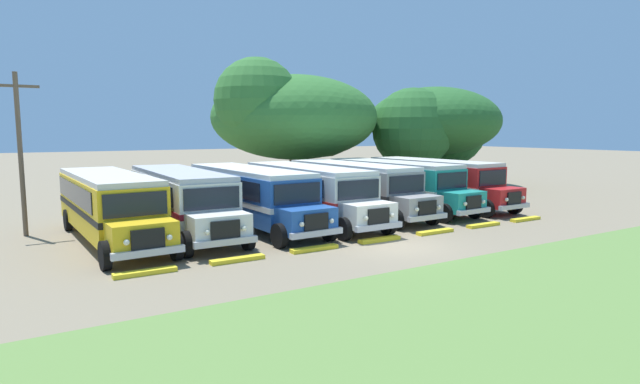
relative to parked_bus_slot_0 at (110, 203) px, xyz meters
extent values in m
plane|color=#84755B|center=(9.59, -7.30, -1.58)|extent=(220.00, 220.00, 0.00)
cube|color=olive|center=(9.59, -15.71, -1.58)|extent=(80.00, 11.27, 0.01)
cube|color=yellow|center=(-0.01, 0.31, -0.03)|extent=(2.92, 9.30, 2.10)
cube|color=black|center=(-0.01, 0.31, -0.20)|extent=(2.95, 9.33, 0.24)
cube|color=black|center=(1.24, 0.66, 0.47)|extent=(0.41, 7.99, 0.80)
cube|color=black|center=(-1.30, 0.55, 0.47)|extent=(0.41, 7.99, 0.80)
cube|color=beige|center=(-0.01, 0.31, 1.13)|extent=(2.83, 9.20, 0.22)
cube|color=yellow|center=(0.23, -4.99, -0.56)|extent=(2.26, 1.50, 1.05)
cube|color=black|center=(0.26, -5.73, -0.53)|extent=(1.10, 0.15, 0.70)
cube|color=#B7B7BC|center=(0.26, -5.77, -0.96)|extent=(2.41, 0.31, 0.24)
cube|color=black|center=(0.20, -4.32, 0.47)|extent=(2.20, 0.16, 0.84)
cube|color=black|center=(-0.23, 4.92, -0.14)|extent=(0.90, 0.10, 1.30)
sphere|color=#EAE5C6|center=(0.96, -5.74, -0.53)|extent=(0.20, 0.20, 0.20)
sphere|color=#EAE5C6|center=(-0.43, -5.81, -0.53)|extent=(0.20, 0.20, 0.20)
cylinder|color=black|center=(1.42, -4.83, -1.08)|extent=(0.33, 1.01, 1.00)
cylinder|color=black|center=(-0.97, -4.94, -1.08)|extent=(0.33, 1.01, 1.00)
cylinder|color=black|center=(1.05, 3.36, -1.08)|extent=(0.33, 1.01, 1.00)
cylinder|color=black|center=(-1.35, 3.25, -1.08)|extent=(0.33, 1.01, 1.00)
cube|color=silver|center=(3.11, 0.49, -0.03)|extent=(2.62, 9.23, 2.10)
cube|color=maroon|center=(3.11, 0.49, -0.20)|extent=(2.65, 9.25, 0.24)
cube|color=black|center=(4.38, 0.77, 0.47)|extent=(0.14, 8.00, 0.80)
cube|color=black|center=(1.84, 0.81, 0.47)|extent=(0.14, 8.00, 0.80)
cube|color=#B2B2B7|center=(3.11, 0.49, 1.13)|extent=(2.54, 9.13, 0.22)
cube|color=silver|center=(3.04, -4.81, -0.56)|extent=(2.22, 1.43, 1.05)
cube|color=black|center=(3.03, -5.55, -0.53)|extent=(1.10, 0.11, 0.70)
cube|color=#B7B7BC|center=(3.03, -5.59, -0.96)|extent=(2.40, 0.23, 0.24)
cube|color=black|center=(3.05, -4.14, 0.47)|extent=(2.20, 0.09, 0.84)
cube|color=maroon|center=(3.17, 5.11, -0.14)|extent=(0.90, 0.07, 1.30)
sphere|color=#EAE5C6|center=(3.73, -5.61, -0.53)|extent=(0.20, 0.20, 0.20)
sphere|color=#EAE5C6|center=(2.33, -5.59, -0.53)|extent=(0.20, 0.20, 0.20)
cylinder|color=black|center=(4.24, -4.73, -1.08)|extent=(0.29, 1.00, 1.00)
cylinder|color=black|center=(1.84, -4.69, -1.08)|extent=(0.29, 1.00, 1.00)
cylinder|color=black|center=(4.34, 3.47, -1.08)|extent=(0.29, 1.00, 1.00)
cylinder|color=black|center=(1.94, 3.50, -1.08)|extent=(0.29, 1.00, 1.00)
cube|color=#23519E|center=(6.39, 0.13, -0.03)|extent=(2.89, 9.30, 2.10)
cube|color=silver|center=(6.39, 0.13, -0.20)|extent=(2.92, 9.32, 0.24)
cube|color=black|center=(7.64, 0.48, 0.47)|extent=(0.38, 7.99, 0.80)
cube|color=black|center=(5.11, 0.37, 0.47)|extent=(0.38, 7.99, 0.80)
cube|color=silver|center=(6.39, 0.13, 1.13)|extent=(2.81, 9.20, 0.22)
cube|color=#23519E|center=(6.61, -5.17, -0.56)|extent=(2.26, 1.49, 1.05)
cube|color=black|center=(6.65, -5.91, -0.53)|extent=(1.10, 0.15, 0.70)
cube|color=#B7B7BC|center=(6.65, -5.95, -0.96)|extent=(2.41, 0.30, 0.24)
cube|color=black|center=(6.59, -4.50, 0.47)|extent=(2.20, 0.15, 0.84)
cube|color=silver|center=(6.19, 4.74, -0.14)|extent=(0.90, 0.10, 1.30)
sphere|color=#EAE5C6|center=(7.35, -5.93, -0.53)|extent=(0.20, 0.20, 0.20)
sphere|color=#EAE5C6|center=(5.95, -5.99, -0.53)|extent=(0.20, 0.20, 0.20)
cylinder|color=black|center=(7.81, -5.02, -1.08)|extent=(0.32, 1.01, 1.00)
cylinder|color=black|center=(5.41, -5.12, -1.08)|extent=(0.32, 1.01, 1.00)
cylinder|color=black|center=(7.46, 3.17, -1.08)|extent=(0.32, 1.01, 1.00)
cylinder|color=black|center=(5.06, 3.07, -1.08)|extent=(0.32, 1.01, 1.00)
cube|color=silver|center=(9.51, -0.07, -0.03)|extent=(2.61, 9.23, 2.10)
cube|color=red|center=(9.51, -0.07, -0.20)|extent=(2.64, 9.25, 0.24)
cube|color=black|center=(10.77, 0.25, 0.47)|extent=(0.13, 8.00, 0.80)
cube|color=black|center=(8.23, 0.22, 0.47)|extent=(0.13, 8.00, 0.80)
cube|color=silver|center=(9.51, -0.07, 1.13)|extent=(2.53, 9.13, 0.22)
cube|color=silver|center=(9.57, -5.37, -0.56)|extent=(2.22, 1.43, 1.05)
cube|color=black|center=(9.58, -6.11, -0.53)|extent=(1.10, 0.11, 0.70)
cube|color=#B7B7BC|center=(9.58, -6.15, -0.96)|extent=(2.40, 0.23, 0.24)
cube|color=black|center=(9.56, -4.70, 0.47)|extent=(2.20, 0.09, 0.84)
cube|color=red|center=(9.45, 4.55, -0.14)|extent=(0.90, 0.07, 1.30)
sphere|color=#EAE5C6|center=(10.28, -6.15, -0.53)|extent=(0.20, 0.20, 0.20)
sphere|color=#EAE5C6|center=(8.88, -6.17, -0.53)|extent=(0.20, 0.20, 0.20)
cylinder|color=black|center=(10.77, -5.25, -1.08)|extent=(0.29, 1.00, 1.00)
cylinder|color=black|center=(8.37, -5.28, -1.08)|extent=(0.29, 1.00, 1.00)
cylinder|color=black|center=(10.67, 2.95, -1.08)|extent=(0.29, 1.00, 1.00)
cylinder|color=black|center=(8.27, 2.92, -1.08)|extent=(0.29, 1.00, 1.00)
cube|color=#9E9993|center=(12.79, 0.60, -0.03)|extent=(2.75, 9.27, 2.10)
cube|color=#282828|center=(12.79, 0.60, -0.20)|extent=(2.78, 9.29, 0.24)
cube|color=black|center=(14.05, 0.93, 0.47)|extent=(0.26, 8.00, 0.80)
cube|color=black|center=(11.51, 0.86, 0.47)|extent=(0.26, 8.00, 0.80)
cube|color=silver|center=(12.79, 0.60, 1.13)|extent=(2.67, 9.16, 0.22)
cube|color=#9E9993|center=(12.94, -4.70, -0.56)|extent=(2.24, 1.46, 1.05)
cube|color=black|center=(12.96, -5.44, -0.53)|extent=(1.10, 0.13, 0.70)
cube|color=#B7B7BC|center=(12.96, -5.48, -0.96)|extent=(2.40, 0.27, 0.24)
cube|color=black|center=(12.92, -4.03, 0.47)|extent=(2.20, 0.12, 0.84)
cube|color=#282828|center=(12.66, 5.22, -0.14)|extent=(0.90, 0.08, 1.30)
sphere|color=#EAE5C6|center=(13.66, -5.47, -0.53)|extent=(0.20, 0.20, 0.20)
sphere|color=#EAE5C6|center=(12.26, -5.51, -0.53)|extent=(0.20, 0.20, 0.20)
cylinder|color=black|center=(14.13, -4.57, -1.08)|extent=(0.31, 1.01, 1.00)
cylinder|color=black|center=(11.73, -4.63, -1.08)|extent=(0.31, 1.01, 1.00)
cylinder|color=black|center=(13.91, 3.63, -1.08)|extent=(0.31, 1.01, 1.00)
cylinder|color=black|center=(11.51, 3.56, -1.08)|extent=(0.31, 1.01, 1.00)
cube|color=teal|center=(15.87, 0.74, -0.03)|extent=(3.02, 9.33, 2.10)
cube|color=white|center=(15.87, 0.74, -0.20)|extent=(3.05, 9.35, 0.24)
cube|color=black|center=(17.12, 1.11, 0.47)|extent=(0.49, 7.99, 0.80)
cube|color=black|center=(14.59, 0.97, 0.47)|extent=(0.49, 7.99, 0.80)
cube|color=beige|center=(15.87, 0.74, 1.13)|extent=(2.93, 9.22, 0.22)
cube|color=teal|center=(16.17, -4.55, -0.56)|extent=(2.28, 1.52, 1.05)
cube|color=black|center=(16.22, -5.29, -0.53)|extent=(1.10, 0.16, 0.70)
cube|color=#B7B7BC|center=(16.22, -5.33, -0.96)|extent=(2.41, 0.34, 0.24)
cube|color=black|center=(16.14, -3.88, 0.47)|extent=(2.20, 0.18, 0.84)
cube|color=white|center=(15.61, 5.35, -0.14)|extent=(0.90, 0.11, 1.30)
sphere|color=#EAE5C6|center=(16.92, -5.30, -0.53)|extent=(0.20, 0.20, 0.20)
sphere|color=#EAE5C6|center=(15.52, -5.38, -0.53)|extent=(0.20, 0.20, 0.20)
cylinder|color=black|center=(17.37, -4.38, -1.08)|extent=(0.34, 1.01, 1.00)
cylinder|color=black|center=(14.97, -4.52, -1.08)|extent=(0.34, 1.01, 1.00)
cylinder|color=black|center=(16.90, 3.80, -1.08)|extent=(0.34, 1.01, 1.00)
cylinder|color=black|center=(14.51, 3.67, -1.08)|extent=(0.34, 1.01, 1.00)
cube|color=red|center=(19.07, 0.70, -0.03)|extent=(2.80, 9.28, 2.10)
cube|color=white|center=(19.07, 0.70, -0.20)|extent=(2.83, 9.30, 0.24)
cube|color=black|center=(20.33, 1.04, 0.47)|extent=(0.30, 8.00, 0.80)
cube|color=black|center=(17.79, 0.96, 0.47)|extent=(0.30, 8.00, 0.80)
cube|color=beige|center=(19.07, 0.70, 1.13)|extent=(2.71, 9.17, 0.22)
cube|color=red|center=(19.24, -4.59, -0.56)|extent=(2.24, 1.47, 1.05)
cube|color=black|center=(19.26, -5.33, -0.53)|extent=(1.10, 0.14, 0.70)
cube|color=#B7B7BC|center=(19.26, -5.37, -0.96)|extent=(2.41, 0.28, 0.24)
cube|color=black|center=(19.22, -3.92, 0.47)|extent=(2.20, 0.13, 0.84)
cube|color=white|center=(18.92, 5.32, -0.14)|extent=(0.90, 0.09, 1.30)
sphere|color=#EAE5C6|center=(19.96, -5.36, -0.53)|extent=(0.20, 0.20, 0.20)
sphere|color=#EAE5C6|center=(18.56, -5.41, -0.53)|extent=(0.20, 0.20, 0.20)
cylinder|color=black|center=(20.44, -4.45, -1.08)|extent=(0.31, 1.01, 1.00)
cylinder|color=black|center=(18.04, -4.53, -1.08)|extent=(0.31, 1.01, 1.00)
cylinder|color=black|center=(20.17, 3.74, -1.08)|extent=(0.31, 1.01, 1.00)
cylinder|color=black|center=(17.77, 3.66, -1.08)|extent=(0.31, 1.01, 1.00)
cube|color=yellow|center=(0.03, -6.17, -1.51)|extent=(2.00, 0.36, 0.15)
cube|color=yellow|center=(3.22, -6.17, -1.51)|extent=(2.00, 0.36, 0.15)
cube|color=yellow|center=(6.40, -6.17, -1.51)|extent=(2.00, 0.36, 0.15)
cube|color=yellow|center=(9.59, -6.17, -1.51)|extent=(2.00, 0.36, 0.15)
cube|color=yellow|center=(12.77, -6.17, -1.51)|extent=(2.00, 0.36, 0.15)
cube|color=yellow|center=(15.95, -6.17, -1.51)|extent=(2.00, 0.36, 0.15)
cube|color=yellow|center=(19.14, -6.17, -1.51)|extent=(2.00, 0.36, 0.15)
cylinder|color=brown|center=(15.11, 11.32, 0.04)|extent=(0.88, 0.88, 3.24)
ellipsoid|color=#33702D|center=(15.11, 11.32, 4.04)|extent=(12.60, 12.12, 6.34)
sphere|color=#33702D|center=(18.55, 12.77, 4.07)|extent=(6.35, 6.35, 6.35)
sphere|color=#33702D|center=(11.49, 10.20, 5.15)|extent=(5.97, 5.97, 5.97)
sphere|color=#33702D|center=(15.11, 15.56, 4.01)|extent=(5.94, 5.94, 5.94)
cylinder|color=brown|center=(27.44, 9.23, 0.07)|extent=(1.07, 1.07, 3.30)
ellipsoid|color=#286028|center=(27.44, 9.23, 3.86)|extent=(11.46, 10.64, 5.71)
sphere|color=#286028|center=(30.02, 10.32, 3.30)|extent=(6.97, 6.97, 6.97)
sphere|color=#286028|center=(24.11, 8.20, 3.21)|extent=(6.51, 6.51, 6.51)
sphere|color=#286028|center=(27.44, 13.01, 3.53)|extent=(5.64, 5.64, 5.64)
cylinder|color=brown|center=(-3.07, 2.88, 1.98)|extent=(0.20, 0.20, 7.13)
cube|color=brown|center=(-3.07, 2.88, 4.95)|extent=(1.80, 0.12, 0.12)
camera|label=1|loc=(-3.47, -22.74, 3.04)|focal=28.51mm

